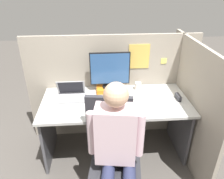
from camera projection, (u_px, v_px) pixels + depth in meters
ground_plane at (118, 174)px, 2.52m from camera, size 12.00×12.00×0.00m
cubicle_panel_back at (113, 88)px, 2.89m from camera, size 2.19×0.05×1.42m
cubicle_panel_right at (191, 105)px, 2.52m from camera, size 0.04×1.42×1.42m
desk at (115, 113)px, 2.59m from camera, size 1.69×0.77×0.75m
paper_box at (110, 89)px, 2.72m from camera, size 0.34×0.20×0.05m
monitor at (110, 70)px, 2.60m from camera, size 0.48×0.19×0.44m
laptop at (71, 95)px, 2.54m from camera, size 0.32×0.22×0.22m
mouse at (92, 103)px, 2.44m from camera, size 0.06×0.05×0.03m
stapler at (178, 97)px, 2.52m from camera, size 0.04×0.13×0.06m
carrot_toy at (112, 109)px, 2.30m from camera, size 0.05×0.11×0.05m
office_chair at (113, 153)px, 2.06m from camera, size 0.54×0.59×1.07m
person at (117, 146)px, 1.81m from camera, size 0.48×0.47×1.33m
coffee_mug at (138, 86)px, 2.73m from camera, size 0.08×0.08×0.09m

